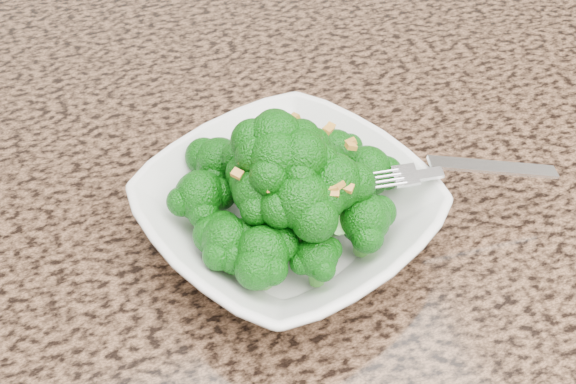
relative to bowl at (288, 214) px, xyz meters
name	(u,v)px	position (x,y,z in m)	size (l,w,h in m)	color
granite_counter	(299,156)	(0.05, 0.10, -0.04)	(1.64, 1.04, 0.03)	brown
bowl	(288,214)	(0.00, 0.00, 0.00)	(0.21, 0.21, 0.05)	white
broccoli_pile	(288,153)	(0.00, 0.00, 0.06)	(0.19, 0.19, 0.07)	#0B590A
garlic_topping	(288,109)	(0.00, 0.00, 0.10)	(0.11, 0.11, 0.01)	gold
fork	(433,173)	(0.11, -0.02, 0.03)	(0.18, 0.03, 0.01)	silver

